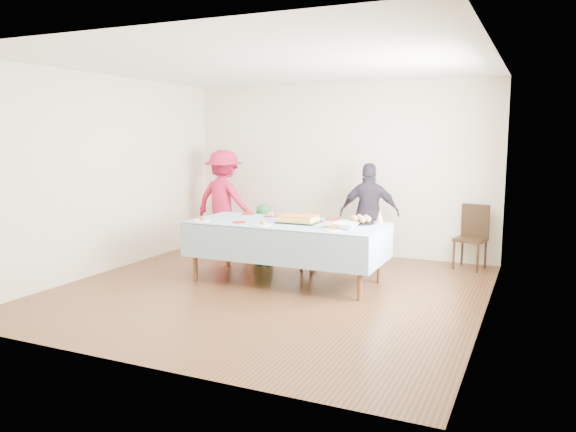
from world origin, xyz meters
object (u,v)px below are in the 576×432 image
party_table (286,227)px  birthday_cake (299,219)px  dining_chair (472,233)px  adult_left (224,200)px

party_table → birthday_cake: birthday_cake is taller
dining_chair → adult_left: (-3.89, -0.34, 0.32)m
party_table → birthday_cake: (0.16, 0.04, 0.10)m
party_table → birthday_cake: 0.19m
dining_chair → adult_left: bearing=-162.7°
party_table → birthday_cake: bearing=15.8°
party_table → adult_left: (-1.80, 1.46, 0.10)m
party_table → dining_chair: dining_chair is taller
birthday_cake → dining_chair: (1.94, 1.75, -0.32)m
party_table → dining_chair: (2.09, 1.79, -0.22)m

